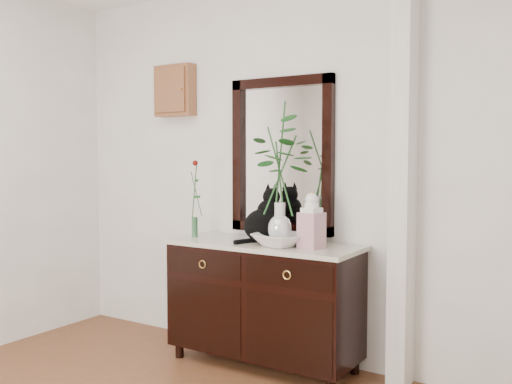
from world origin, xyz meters
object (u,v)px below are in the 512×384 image
Objects in this scene: sideboard at (264,297)px; cat at (264,214)px; lotus_bowl at (280,240)px; ginger_jar at (312,220)px.

cat is (-0.03, 0.05, 0.56)m from sideboard.
sideboard is 0.46m from lotus_bowl.
cat is at bearing 121.50° from sideboard.
cat is at bearing 148.57° from lotus_bowl.
lotus_bowl reaches higher than sideboard.
sideboard is 3.66× the size of ginger_jar.
ginger_jar is at bearing -5.31° from sideboard.
sideboard is at bearing -42.05° from cat.
lotus_bowl is at bearing -169.71° from ginger_jar.
lotus_bowl is (0.19, -0.12, -0.15)m from cat.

